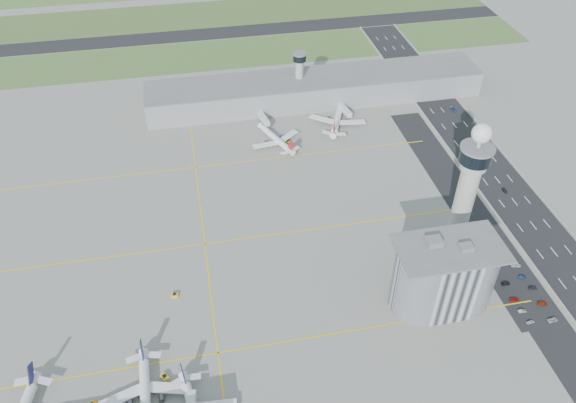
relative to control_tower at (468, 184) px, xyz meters
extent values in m
plane|color=gray|center=(-72.00, -8.00, -35.04)|extent=(1000.00, 1000.00, 0.00)
cube|color=#4E6B33|center=(-92.00, 217.00, -35.00)|extent=(480.00, 50.00, 0.08)
cube|color=#4A642F|center=(-92.00, 292.00, -35.00)|extent=(480.00, 60.00, 0.08)
cube|color=black|center=(-92.00, 254.00, -34.98)|extent=(480.00, 22.00, 0.10)
cube|color=black|center=(43.00, -8.00, -34.99)|extent=(28.00, 500.00, 0.10)
cube|color=#9E9E99|center=(29.00, -8.00, -34.44)|extent=(0.60, 500.00, 1.20)
cube|color=#9E9E99|center=(57.00, -8.00, -34.44)|extent=(0.60, 500.00, 1.20)
cube|color=black|center=(18.00, -18.00, -35.00)|extent=(18.00, 260.00, 0.08)
cube|color=black|center=(16.00, -30.00, -34.99)|extent=(20.00, 44.00, 0.10)
cube|color=yellow|center=(-112.00, -38.00, -35.04)|extent=(260.00, 0.60, 0.01)
cube|color=yellow|center=(-112.00, 22.00, -35.04)|extent=(260.00, 0.60, 0.01)
cube|color=yellow|center=(-112.00, 82.00, -35.04)|extent=(260.00, 0.60, 0.01)
cube|color=yellow|center=(-112.00, 22.00, -35.04)|extent=(0.60, 260.00, 0.01)
cylinder|color=#ADAAA5|center=(0.00, 0.00, -11.04)|extent=(8.40, 8.40, 48.00)
cylinder|color=#ADAAA5|center=(0.00, 0.00, 10.96)|extent=(11.00, 11.00, 4.00)
cylinder|color=black|center=(0.00, 0.00, 14.96)|extent=(13.00, 13.00, 6.00)
cylinder|color=slate|center=(0.00, 0.00, 18.46)|extent=(14.00, 14.00, 1.00)
cylinder|color=#ADAAA5|center=(0.00, 0.00, 20.96)|extent=(1.60, 1.60, 5.00)
sphere|color=white|center=(0.00, 0.00, 25.46)|extent=(8.00, 8.00, 8.00)
cylinder|color=#ADAAA5|center=(-42.00, 142.00, -21.04)|extent=(5.00, 5.00, 28.00)
cylinder|color=black|center=(-42.00, 142.00, -6.04)|extent=(8.00, 8.00, 4.00)
cylinder|color=slate|center=(-42.00, 142.00, -3.54)|extent=(8.60, 8.60, 0.80)
cube|color=#B2B2B7|center=(-20.00, -30.00, -20.04)|extent=(18.00, 24.00, 30.00)
cylinder|color=#B2B2B7|center=(-29.00, -30.00, -20.04)|extent=(24.00, 24.00, 30.00)
cylinder|color=#B2B2B7|center=(-11.00, -30.00, -20.04)|extent=(24.00, 24.00, 30.00)
cube|color=slate|center=(-20.00, -30.00, -4.64)|extent=(42.00, 24.00, 0.80)
cube|color=slate|center=(-26.00, -27.00, -3.04)|extent=(6.00, 5.00, 3.00)
cube|color=slate|center=(-15.00, -32.00, -3.34)|extent=(5.00, 4.00, 2.40)
cube|color=gray|center=(-32.00, 140.00, -27.54)|extent=(210.00, 32.00, 15.00)
cube|color=slate|center=(-32.00, 140.00, -19.64)|extent=(210.00, 32.00, 0.80)
imported|color=silver|center=(11.76, -48.23, -34.47)|extent=(3.49, 1.74, 1.14)
imported|color=#949494|center=(11.39, -42.48, -34.48)|extent=(3.42, 1.27, 1.12)
imported|color=#A51B0F|center=(11.28, -36.45, -34.47)|extent=(4.20, 2.17, 1.13)
imported|color=black|center=(11.97, -27.45, -34.47)|extent=(4.02, 1.79, 1.15)
imported|color=navy|center=(11.18, -19.68, -34.49)|extent=(3.35, 1.63, 1.10)
imported|color=silver|center=(10.79, -14.93, -34.39)|extent=(4.01, 1.56, 1.30)
imported|color=#B0B0B0|center=(21.04, -49.06, -34.42)|extent=(4.67, 2.60, 1.24)
imported|color=#A12306|center=(21.48, -40.54, -34.44)|extent=(4.28, 2.08, 1.20)
imported|color=#27252F|center=(21.97, -31.98, -34.43)|extent=(3.72, 1.83, 1.22)
imported|color=navy|center=(20.66, -25.62, -34.48)|extent=(3.55, 1.63, 1.13)
imported|color=silver|center=(21.55, -18.56, -34.42)|extent=(4.73, 2.77, 1.24)
imported|color=gray|center=(21.01, -14.90, -34.43)|extent=(4.31, 1.97, 1.22)
imported|color=black|center=(41.97, 30.49, -34.44)|extent=(1.36, 3.69, 1.21)
imported|color=navy|center=(49.43, 110.43, -34.39)|extent=(2.46, 4.82, 1.30)
imported|color=gray|center=(35.24, 170.69, -34.44)|extent=(1.45, 3.53, 1.20)
camera|label=1|loc=(-110.40, -166.29, 146.76)|focal=35.00mm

